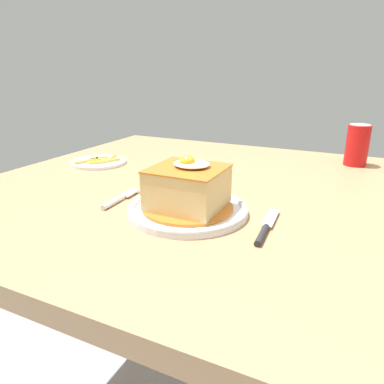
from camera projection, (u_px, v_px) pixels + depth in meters
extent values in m
cube|color=#A87F56|center=(242.00, 199.00, 0.87)|extent=(1.33, 1.05, 0.04)
cylinder|color=#A87F56|center=(144.00, 226.00, 1.61)|extent=(0.07, 0.07, 0.70)
cylinder|color=white|center=(188.00, 211.00, 0.73)|extent=(0.25, 0.25, 0.01)
torus|color=white|center=(188.00, 208.00, 0.73)|extent=(0.25, 0.25, 0.01)
cylinder|color=#C66B23|center=(188.00, 207.00, 0.73)|extent=(0.19, 0.19, 0.01)
cube|color=#DBB770|center=(188.00, 188.00, 0.72)|extent=(0.14, 0.13, 0.08)
cube|color=#C66B23|center=(188.00, 168.00, 0.71)|extent=(0.14, 0.14, 0.00)
ellipsoid|color=white|center=(192.00, 164.00, 0.71)|extent=(0.07, 0.07, 0.01)
sphere|color=yellow|center=(188.00, 163.00, 0.70)|extent=(0.03, 0.03, 0.03)
cylinder|color=silver|center=(113.00, 202.00, 0.78)|extent=(0.01, 0.08, 0.01)
cube|color=silver|center=(129.00, 193.00, 0.84)|extent=(0.02, 0.05, 0.00)
cylinder|color=silver|center=(138.00, 190.00, 0.86)|extent=(0.00, 0.03, 0.00)
cylinder|color=silver|center=(135.00, 190.00, 0.86)|extent=(0.00, 0.03, 0.00)
cylinder|color=silver|center=(132.00, 190.00, 0.86)|extent=(0.00, 0.03, 0.00)
cylinder|color=#262628|center=(262.00, 235.00, 0.63)|extent=(0.02, 0.08, 0.01)
cube|color=silver|center=(271.00, 218.00, 0.70)|extent=(0.03, 0.09, 0.00)
cylinder|color=red|center=(357.00, 145.00, 1.08)|extent=(0.07, 0.07, 0.12)
cylinder|color=silver|center=(360.00, 125.00, 1.06)|extent=(0.06, 0.06, 0.00)
cylinder|color=white|center=(99.00, 162.00, 1.12)|extent=(0.17, 0.17, 0.01)
cube|color=#EAC64C|center=(85.00, 161.00, 1.09)|extent=(0.04, 0.06, 0.01)
cube|color=#EAC64C|center=(99.00, 158.00, 1.13)|extent=(0.03, 0.05, 0.01)
cube|color=#EAC64C|center=(112.00, 157.00, 1.14)|extent=(0.03, 0.07, 0.01)
cube|color=#EAC64C|center=(97.00, 162.00, 1.08)|extent=(0.04, 0.04, 0.01)
cube|color=#EAC64C|center=(99.00, 160.00, 1.11)|extent=(0.06, 0.01, 0.01)
cube|color=#EAC64C|center=(97.00, 158.00, 1.13)|extent=(0.04, 0.05, 0.01)
cube|color=#EAC64C|center=(95.00, 159.00, 1.12)|extent=(0.01, 0.05, 0.01)
cube|color=#EAC64C|center=(112.00, 160.00, 1.10)|extent=(0.03, 0.05, 0.01)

